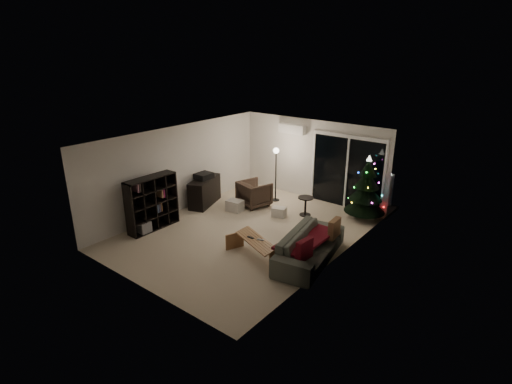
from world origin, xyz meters
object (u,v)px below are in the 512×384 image
Objects in this scene: media_cabinet at (205,191)px; christmas_tree at (366,187)px; sofa at (310,246)px; coffee_table at (256,248)px; armchair at (254,194)px; bookshelf at (148,202)px.

christmas_tree is at bearing 5.75° from media_cabinet.
sofa is 1.74× the size of coffee_table.
armchair reaches higher than coffee_table.
media_cabinet is 4.41m from sofa.
coffee_table is at bearing -105.80° from christmas_tree.
armchair reaches higher than sofa.
media_cabinet is 0.72× the size of christmas_tree.
armchair is at bearing 48.85° from sofa.
christmas_tree is (4.27, 2.03, 0.50)m from media_cabinet.
media_cabinet is 1.55× the size of armchair.
christmas_tree is (-0.03, 3.00, 0.57)m from sofa.
sofa is at bearing 164.63° from armchair.
bookshelf is at bearing 94.14° from sofa.
media_cabinet is 3.62m from coffee_table.
sofa reaches higher than coffee_table.
armchair is 3.15m from coffee_table.
christmas_tree is at bearing -143.14° from armchair.
bookshelf is 1.07× the size of coffee_table.
coffee_table is (1.99, -2.44, -0.17)m from armchair.
sofa is at bearing -32.33° from media_cabinet.
sofa is 1.23m from coffee_table.
armchair is 0.63× the size of coffee_table.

